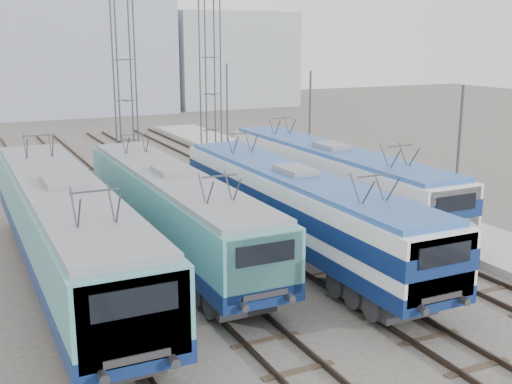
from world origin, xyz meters
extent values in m
plane|color=#514C47|center=(0.00, 0.00, 0.00)|extent=(160.00, 160.00, 0.00)
cube|color=#9E9E99|center=(10.20, 8.00, 0.15)|extent=(4.00, 70.00, 0.30)
cube|color=navy|center=(-6.75, 5.08, 1.43)|extent=(2.97, 18.78, 0.63)
cube|color=teal|center=(-6.75, 5.08, 2.68)|extent=(2.92, 18.78, 1.88)
cube|color=teal|center=(-6.75, -3.94, 2.50)|extent=(2.69, 0.73, 2.13)
cube|color=gray|center=(-6.75, 5.08, 3.73)|extent=(2.69, 18.03, 0.21)
cube|color=#262628|center=(-6.75, -1.18, 0.65)|extent=(2.19, 3.76, 0.70)
cube|color=#262628|center=(-6.75, 11.35, 0.65)|extent=(2.19, 3.76, 0.70)
cube|color=navy|center=(-2.25, 6.61, 1.33)|extent=(2.72, 17.18, 0.57)
cube|color=teal|center=(-2.25, 6.61, 2.47)|extent=(2.67, 17.18, 1.72)
cube|color=teal|center=(-2.25, -1.65, 2.30)|extent=(2.46, 0.67, 1.95)
cube|color=gray|center=(-2.25, 6.61, 3.43)|extent=(2.46, 16.49, 0.19)
cube|color=#262628|center=(-2.25, 0.88, 0.61)|extent=(2.00, 3.44, 0.64)
cube|color=#262628|center=(-2.25, 12.33, 0.61)|extent=(2.00, 3.44, 0.64)
cube|color=navy|center=(2.25, 4.28, 1.34)|extent=(2.76, 17.40, 0.58)
cube|color=white|center=(2.25, 4.28, 2.50)|extent=(2.71, 17.40, 1.74)
cube|color=navy|center=(2.25, 4.28, 2.45)|extent=(2.75, 17.42, 0.68)
cube|color=white|center=(2.25, -4.08, 2.33)|extent=(2.49, 0.68, 1.97)
cube|color=#2C549A|center=(2.25, 4.28, 3.47)|extent=(2.49, 16.71, 0.19)
cube|color=#262628|center=(2.25, -1.52, 0.62)|extent=(2.03, 3.48, 0.65)
cube|color=#262628|center=(2.25, 10.08, 0.62)|extent=(2.03, 3.48, 0.65)
cube|color=navy|center=(6.75, 8.69, 1.34)|extent=(2.76, 17.39, 0.58)
cube|color=white|center=(6.75, 8.69, 2.50)|extent=(2.71, 17.39, 1.74)
cube|color=navy|center=(6.75, 8.69, 2.45)|extent=(2.75, 17.41, 0.68)
cube|color=white|center=(6.75, 0.33, 2.33)|extent=(2.49, 0.68, 1.97)
cube|color=#2C549A|center=(6.75, 8.69, 3.47)|extent=(2.49, 16.70, 0.19)
cube|color=#262628|center=(6.75, 2.89, 0.61)|extent=(2.03, 3.48, 0.65)
cube|color=#262628|center=(6.75, 14.48, 0.61)|extent=(2.03, 3.48, 0.65)
cylinder|color=#3F4247|center=(-0.55, 21.45, 6.00)|extent=(0.10, 0.10, 12.00)
cylinder|color=#3F4247|center=(0.55, 21.45, 6.00)|extent=(0.10, 0.10, 12.00)
cylinder|color=#3F4247|center=(-0.55, 22.55, 6.00)|extent=(0.10, 0.10, 12.00)
cylinder|color=#3F4247|center=(0.55, 22.55, 6.00)|extent=(0.10, 0.10, 12.00)
cylinder|color=#3F4247|center=(5.95, 23.45, 6.00)|extent=(0.10, 0.10, 12.00)
cylinder|color=#3F4247|center=(7.05, 23.45, 6.00)|extent=(0.10, 0.10, 12.00)
cylinder|color=#3F4247|center=(5.95, 24.55, 6.00)|extent=(0.10, 0.10, 12.00)
cylinder|color=#3F4247|center=(7.05, 24.55, 6.00)|extent=(0.10, 0.10, 12.00)
cylinder|color=#3F4247|center=(8.60, 2.00, 3.50)|extent=(0.12, 0.12, 7.00)
cylinder|color=#3F4247|center=(8.60, 14.00, 3.50)|extent=(0.12, 0.12, 7.00)
cylinder|color=#3F4247|center=(8.60, 26.00, 3.50)|extent=(0.12, 0.12, 7.00)
cube|color=#9098AF|center=(4.00, 62.00, 9.00)|extent=(22.00, 14.00, 18.00)
cube|color=#98A1AB|center=(24.00, 62.00, 6.00)|extent=(16.00, 12.00, 12.00)
camera|label=1|loc=(-10.17, -17.72, 8.85)|focal=45.00mm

